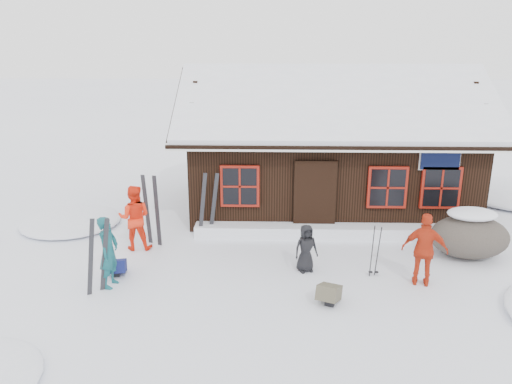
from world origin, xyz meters
TOP-DOWN VIEW (x-y plane):
  - ground at (0.00, 0.00)m, footprint 120.00×120.00m
  - mountain_hut at (1.50, 4.98)m, footprint 8.90×6.09m
  - snow_drift at (1.50, 2.25)m, footprint 7.60×0.60m
  - snow_mounds at (1.65, 1.86)m, footprint 20.60×13.20m
  - skier_teal at (-3.70, -0.68)m, footprint 0.46×0.62m
  - skier_orange_left at (-3.67, 1.34)m, footprint 0.85×0.68m
  - skier_orange_right at (2.99, -0.43)m, footprint 1.02×0.63m
  - skier_crouched at (0.53, 0.17)m, footprint 0.63×0.52m
  - boulder at (4.54, 1.08)m, footprint 1.87×1.40m
  - ski_pair_left at (-3.84, -0.93)m, footprint 0.54×0.28m
  - ski_pair_mid at (-3.31, 1.66)m, footprint 0.48×0.22m
  - ski_pair_right at (-1.94, 2.20)m, footprint 0.60×0.24m
  - ski_poles at (2.04, -0.02)m, footprint 0.22×0.11m
  - backpack_blue at (-3.72, -0.15)m, footprint 0.47×0.57m
  - backpack_olive at (0.90, -1.27)m, footprint 0.59×0.66m

SIDE VIEW (x-z plane):
  - ground at x=0.00m, z-range 0.00..0.00m
  - snow_mounds at x=1.65m, z-range -0.24..0.24m
  - backpack_blue at x=-3.72m, z-range 0.00..0.27m
  - backpack_olive at x=0.90m, z-range 0.00..0.30m
  - snow_drift at x=1.50m, z-range 0.00..0.35m
  - boulder at x=4.54m, z-range 0.00..1.10m
  - skier_crouched at x=0.53m, z-range 0.00..1.12m
  - ski_poles at x=2.04m, z-range -0.04..1.18m
  - skier_teal at x=-3.70m, z-range 0.00..1.57m
  - ski_pair_left at x=-3.84m, z-range -0.05..1.62m
  - skier_orange_right at x=2.99m, z-range 0.00..1.62m
  - skier_orange_left at x=-3.67m, z-range 0.00..1.66m
  - ski_pair_right at x=-1.94m, z-range -0.05..1.76m
  - ski_pair_mid at x=-3.31m, z-range -0.05..1.84m
  - mountain_hut at x=1.50m, z-range -0.63..3.79m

